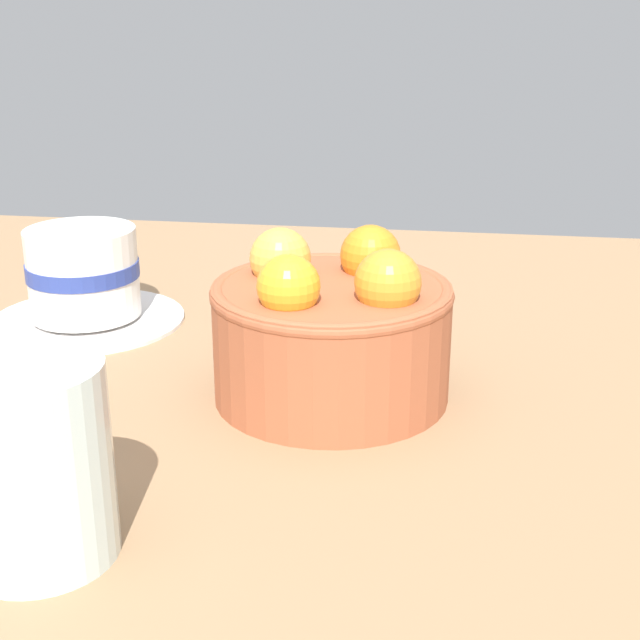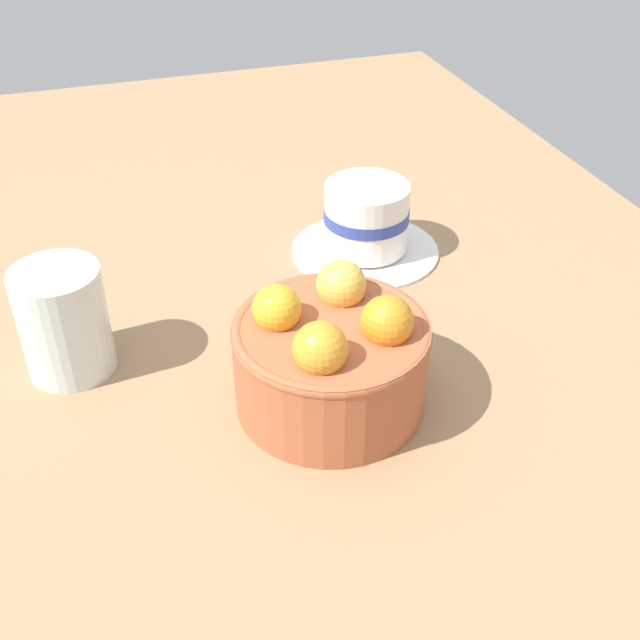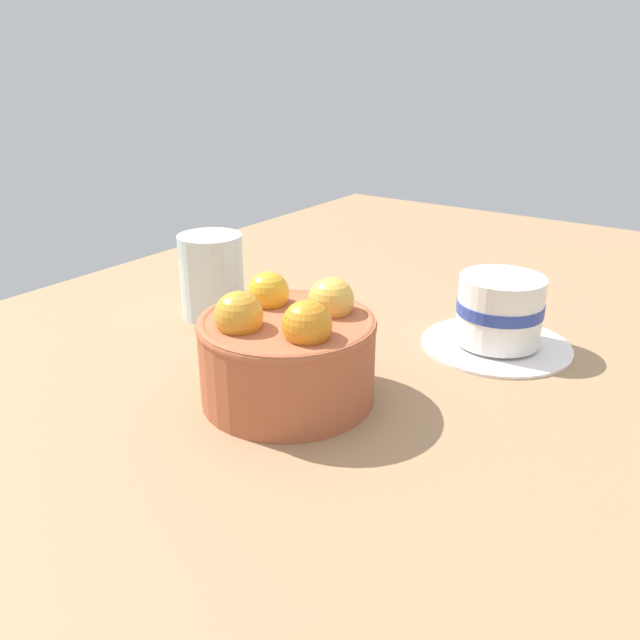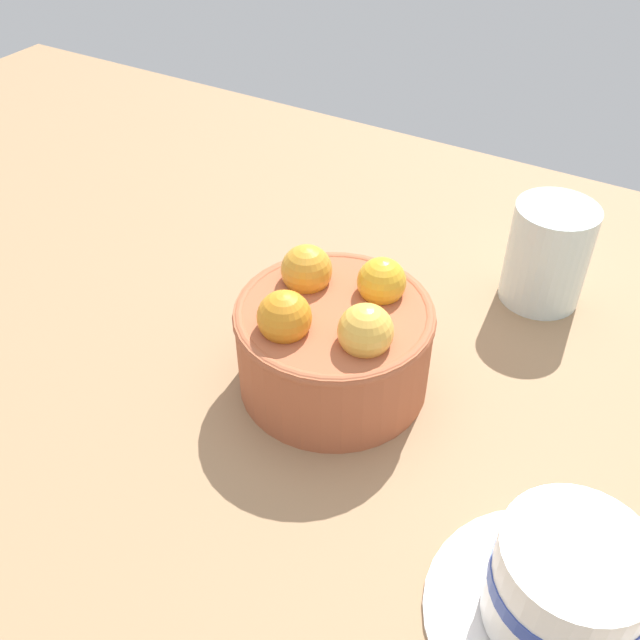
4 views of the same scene
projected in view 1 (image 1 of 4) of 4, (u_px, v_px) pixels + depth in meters
ground_plane at (331, 419)px, 56.90cm from camera, size 156.77×85.01×3.28cm
terracotta_bowl at (332, 328)px, 54.82cm from camera, size 14.71×14.71×10.14cm
coffee_cup at (84, 281)px, 67.84cm from camera, size 14.73×14.73×7.29cm
water_glass at (32, 463)px, 38.96cm from camera, size 6.99×6.99×9.13cm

